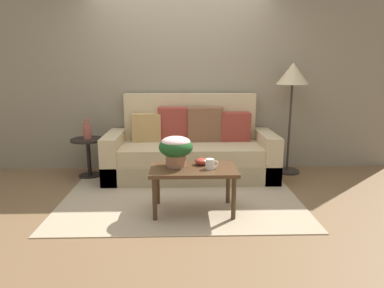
{
  "coord_description": "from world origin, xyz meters",
  "views": [
    {
      "loc": [
        0.02,
        -3.77,
        1.47
      ],
      "look_at": [
        0.13,
        0.12,
        0.6
      ],
      "focal_mm": 31.83,
      "sensor_mm": 36.0,
      "label": 1
    }
  ],
  "objects_px": {
    "floor_lamp": "(292,81)",
    "side_table": "(88,151)",
    "coffee_table": "(194,174)",
    "coffee_mug": "(210,164)",
    "couch": "(191,151)",
    "snack_bowl": "(201,161)",
    "potted_plant": "(176,148)",
    "table_vase": "(87,131)"
  },
  "relations": [
    {
      "from": "floor_lamp",
      "to": "side_table",
      "type": "bearing_deg",
      "value": -177.37
    },
    {
      "from": "coffee_table",
      "to": "coffee_mug",
      "type": "distance_m",
      "value": 0.2
    },
    {
      "from": "couch",
      "to": "coffee_mug",
      "type": "xyz_separation_m",
      "value": [
        0.16,
        -1.27,
        0.18
      ]
    },
    {
      "from": "side_table",
      "to": "snack_bowl",
      "type": "distance_m",
      "value": 1.86
    },
    {
      "from": "coffee_table",
      "to": "coffee_mug",
      "type": "xyz_separation_m",
      "value": [
        0.17,
        -0.04,
        0.11
      ]
    },
    {
      "from": "snack_bowl",
      "to": "floor_lamp",
      "type": "bearing_deg",
      "value": 43.49
    },
    {
      "from": "floor_lamp",
      "to": "potted_plant",
      "type": "bearing_deg",
      "value": -140.64
    },
    {
      "from": "coffee_table",
      "to": "side_table",
      "type": "distance_m",
      "value": 1.86
    },
    {
      "from": "coffee_table",
      "to": "floor_lamp",
      "type": "height_order",
      "value": "floor_lamp"
    },
    {
      "from": "side_table",
      "to": "potted_plant",
      "type": "height_order",
      "value": "potted_plant"
    },
    {
      "from": "side_table",
      "to": "floor_lamp",
      "type": "bearing_deg",
      "value": 2.63
    },
    {
      "from": "couch",
      "to": "snack_bowl",
      "type": "xyz_separation_m",
      "value": [
        0.08,
        -1.11,
        0.16
      ]
    },
    {
      "from": "side_table",
      "to": "coffee_table",
      "type": "bearing_deg",
      "value": -41.18
    },
    {
      "from": "couch",
      "to": "table_vase",
      "type": "distance_m",
      "value": 1.43
    },
    {
      "from": "couch",
      "to": "side_table",
      "type": "distance_m",
      "value": 1.4
    },
    {
      "from": "couch",
      "to": "table_vase",
      "type": "xyz_separation_m",
      "value": [
        -1.4,
        -0.01,
        0.29
      ]
    },
    {
      "from": "potted_plant",
      "to": "snack_bowl",
      "type": "distance_m",
      "value": 0.31
    },
    {
      "from": "couch",
      "to": "side_table",
      "type": "height_order",
      "value": "couch"
    },
    {
      "from": "side_table",
      "to": "floor_lamp",
      "type": "relative_size",
      "value": 0.35
    },
    {
      "from": "floor_lamp",
      "to": "coffee_mug",
      "type": "distance_m",
      "value": 2.01
    },
    {
      "from": "snack_bowl",
      "to": "table_vase",
      "type": "height_order",
      "value": "table_vase"
    },
    {
      "from": "coffee_table",
      "to": "table_vase",
      "type": "distance_m",
      "value": 1.87
    },
    {
      "from": "potted_plant",
      "to": "floor_lamp",
      "type": "bearing_deg",
      "value": 39.36
    },
    {
      "from": "couch",
      "to": "coffee_table",
      "type": "bearing_deg",
      "value": -90.09
    },
    {
      "from": "couch",
      "to": "potted_plant",
      "type": "bearing_deg",
      "value": -98.88
    },
    {
      "from": "snack_bowl",
      "to": "table_vase",
      "type": "relative_size",
      "value": 0.52
    },
    {
      "from": "side_table",
      "to": "floor_lamp",
      "type": "distance_m",
      "value": 2.94
    },
    {
      "from": "snack_bowl",
      "to": "coffee_table",
      "type": "bearing_deg",
      "value": -127.66
    },
    {
      "from": "couch",
      "to": "potted_plant",
      "type": "relative_size",
      "value": 6.48
    },
    {
      "from": "side_table",
      "to": "table_vase",
      "type": "xyz_separation_m",
      "value": [
        0.0,
        -0.0,
        0.28
      ]
    },
    {
      "from": "side_table",
      "to": "table_vase",
      "type": "distance_m",
      "value": 0.28
    },
    {
      "from": "table_vase",
      "to": "couch",
      "type": "bearing_deg",
      "value": 0.28
    },
    {
      "from": "floor_lamp",
      "to": "table_vase",
      "type": "distance_m",
      "value": 2.87
    },
    {
      "from": "couch",
      "to": "snack_bowl",
      "type": "relative_size",
      "value": 16.14
    },
    {
      "from": "coffee_table",
      "to": "potted_plant",
      "type": "relative_size",
      "value": 2.51
    },
    {
      "from": "table_vase",
      "to": "coffee_mug",
      "type": "bearing_deg",
      "value": -38.92
    },
    {
      "from": "potted_plant",
      "to": "coffee_mug",
      "type": "relative_size",
      "value": 2.63
    },
    {
      "from": "coffee_mug",
      "to": "potted_plant",
      "type": "bearing_deg",
      "value": 163.43
    },
    {
      "from": "coffee_table",
      "to": "coffee_mug",
      "type": "relative_size",
      "value": 6.59
    },
    {
      "from": "couch",
      "to": "coffee_table",
      "type": "distance_m",
      "value": 1.23
    },
    {
      "from": "couch",
      "to": "floor_lamp",
      "type": "xyz_separation_m",
      "value": [
        1.39,
        0.13,
        0.95
      ]
    },
    {
      "from": "side_table",
      "to": "snack_bowl",
      "type": "bearing_deg",
      "value": -36.88
    }
  ]
}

